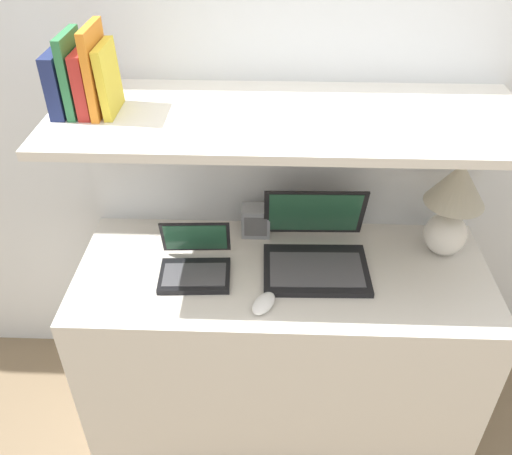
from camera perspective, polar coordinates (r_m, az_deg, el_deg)
name	(u,v)px	position (r m, az deg, el deg)	size (l,w,h in m)	color
wall_back	(287,107)	(1.94, 3.24, 12.56)	(6.00, 0.05, 2.40)	silver
desk	(280,345)	(2.14, 2.58, -12.22)	(1.43, 0.58, 0.75)	silver
back_riser	(282,242)	(2.19, 2.76, -1.54)	(1.43, 0.04, 1.27)	silver
shelf	(289,118)	(1.64, 3.44, 11.39)	(1.43, 0.52, 0.03)	silver
table_lamp	(454,202)	(1.95, 20.08, 2.52)	(0.20, 0.20, 0.36)	white
laptop_large	(315,251)	(1.89, 6.27, -2.49)	(0.37, 0.35, 0.24)	black
laptop_small	(195,263)	(1.86, -6.43, -3.78)	(0.25, 0.23, 0.17)	black
computer_mouse	(264,303)	(1.73, 0.81, -7.99)	(0.10, 0.12, 0.04)	white
router_box	(256,221)	(2.01, 0.01, 0.72)	(0.10, 0.08, 0.12)	gray
book_navy	(60,81)	(1.72, -19.91, 14.26)	(0.04, 0.16, 0.18)	navy
book_green	(72,73)	(1.70, -18.76, 15.13)	(0.02, 0.16, 0.23)	#2D7042
book_red	(86,81)	(1.69, -17.42, 14.51)	(0.03, 0.16, 0.19)	#A82823
book_orange	(96,70)	(1.67, -16.49, 15.61)	(0.02, 0.17, 0.25)	orange
book_yellow	(108,79)	(1.67, -15.27, 14.86)	(0.03, 0.16, 0.20)	gold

